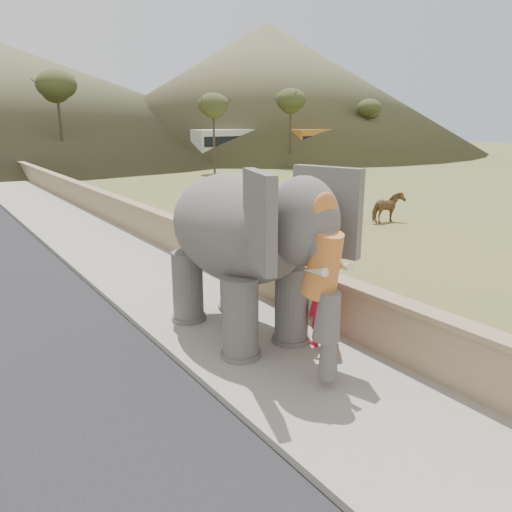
# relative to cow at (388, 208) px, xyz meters

# --- Properties ---
(ground) EXTENTS (160.00, 160.00, 0.00)m
(ground) POSITION_rel_cow_xyz_m (-11.00, -8.66, -0.62)
(ground) COLOR olive
(ground) RESTS_ON ground
(walkway) EXTENTS (3.00, 120.00, 0.15)m
(walkway) POSITION_rel_cow_xyz_m (-11.00, 1.34, -0.54)
(walkway) COLOR #9E9687
(walkway) RESTS_ON ground
(parapet) EXTENTS (0.30, 120.00, 1.10)m
(parapet) POSITION_rel_cow_xyz_m (-9.35, 1.34, -0.07)
(parapet) COLOR tan
(parapet) RESTS_ON ground
(cow) EXTENTS (1.47, 0.68, 1.24)m
(cow) POSITION_rel_cow_xyz_m (0.00, 0.00, 0.00)
(cow) COLOR brown
(cow) RESTS_ON ground
(distant_car) EXTENTS (4.45, 2.36, 1.44)m
(distant_car) POSITION_rel_cow_xyz_m (8.93, 25.25, 0.10)
(distant_car) COLOR silver
(distant_car) RESTS_ON ground
(bus_white) EXTENTS (11.15, 3.25, 3.10)m
(bus_white) POSITION_rel_cow_xyz_m (11.19, 26.94, 0.93)
(bus_white) COLOR silver
(bus_white) RESTS_ON ground
(bus_orange) EXTENTS (11.04, 2.67, 3.10)m
(bus_orange) POSITION_rel_cow_xyz_m (19.17, 23.35, 0.93)
(bus_orange) COLOR orange
(bus_orange) RESTS_ON ground
(hill_right) EXTENTS (56.00, 56.00, 16.00)m
(hill_right) POSITION_rel_cow_xyz_m (25.00, 43.34, 7.38)
(hill_right) COLOR brown
(hill_right) RESTS_ON ground
(elephant_and_man) EXTENTS (2.42, 4.45, 3.21)m
(elephant_and_man) POSITION_rel_cow_xyz_m (-10.98, -5.89, 1.13)
(elephant_and_man) COLOR slate
(elephant_and_man) RESTS_ON ground
(trees) EXTENTS (46.53, 40.56, 9.43)m
(trees) POSITION_rel_cow_xyz_m (-10.99, 19.18, 3.33)
(trees) COLOR #473828
(trees) RESTS_ON ground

